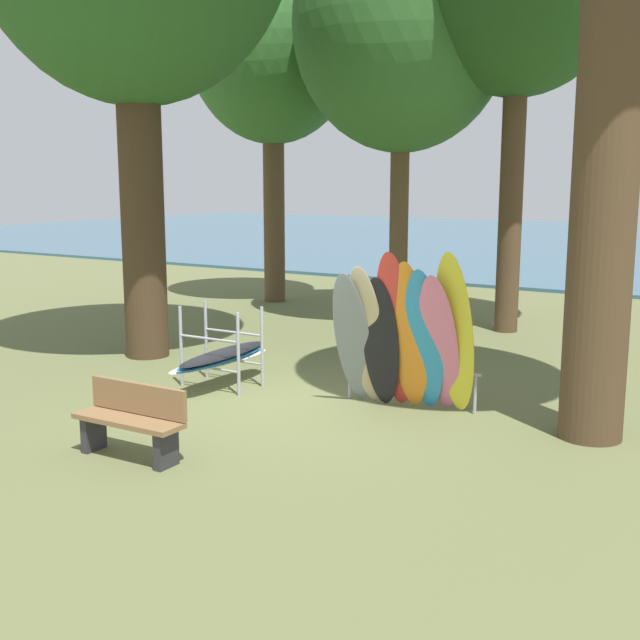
{
  "coord_description": "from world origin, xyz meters",
  "views": [
    {
      "loc": [
        6.05,
        -8.97,
        3.16
      ],
      "look_at": [
        0.02,
        0.89,
        1.1
      ],
      "focal_mm": 44.62,
      "sensor_mm": 36.0,
      "label": 1
    }
  ],
  "objects_px": {
    "tree_far_left_back": "(402,24)",
    "leaning_board_pile": "(403,338)",
    "board_storage_rack": "(222,356)",
    "park_bench": "(132,419)",
    "tree_far_right_back": "(272,46)"
  },
  "relations": [
    {
      "from": "park_bench",
      "to": "tree_far_right_back",
      "type": "bearing_deg",
      "value": 116.77
    },
    {
      "from": "leaning_board_pile",
      "to": "board_storage_rack",
      "type": "distance_m",
      "value": 3.01
    },
    {
      "from": "tree_far_right_back",
      "to": "leaning_board_pile",
      "type": "bearing_deg",
      "value": -45.57
    },
    {
      "from": "tree_far_left_back",
      "to": "leaning_board_pile",
      "type": "bearing_deg",
      "value": -63.5
    },
    {
      "from": "tree_far_right_back",
      "to": "park_bench",
      "type": "distance_m",
      "value": 13.33
    },
    {
      "from": "tree_far_left_back",
      "to": "tree_far_right_back",
      "type": "distance_m",
      "value": 4.19
    },
    {
      "from": "leaning_board_pile",
      "to": "board_storage_rack",
      "type": "bearing_deg",
      "value": -175.12
    },
    {
      "from": "tree_far_right_back",
      "to": "park_bench",
      "type": "xyz_separation_m",
      "value": [
        5.37,
        -10.65,
        -5.95
      ]
    },
    {
      "from": "tree_far_left_back",
      "to": "board_storage_rack",
      "type": "xyz_separation_m",
      "value": [
        0.21,
        -6.58,
        -5.91
      ]
    },
    {
      "from": "tree_far_right_back",
      "to": "board_storage_rack",
      "type": "height_order",
      "value": "tree_far_right_back"
    },
    {
      "from": "tree_far_right_back",
      "to": "park_bench",
      "type": "height_order",
      "value": "tree_far_right_back"
    },
    {
      "from": "leaning_board_pile",
      "to": "board_storage_rack",
      "type": "xyz_separation_m",
      "value": [
        -2.94,
        -0.25,
        -0.55
      ]
    },
    {
      "from": "tree_far_left_back",
      "to": "tree_far_right_back",
      "type": "relative_size",
      "value": 1.02
    },
    {
      "from": "park_bench",
      "to": "board_storage_rack",
      "type": "bearing_deg",
      "value": 109.92
    },
    {
      "from": "leaning_board_pile",
      "to": "tree_far_right_back",
      "type": "bearing_deg",
      "value": 134.43
    }
  ]
}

